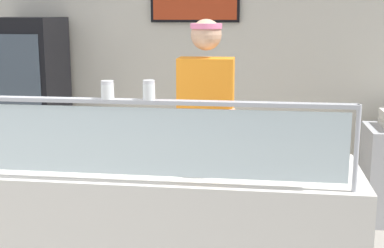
{
  "coord_description": "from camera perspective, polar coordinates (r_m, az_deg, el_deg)",
  "views": [
    {
      "loc": [
        1.6,
        -2.51,
        1.8
      ],
      "look_at": [
        1.19,
        0.43,
        1.19
      ],
      "focal_mm": 50.29,
      "sensor_mm": 36.0,
      "label": 1
    }
  ],
  "objects": [
    {
      "name": "worker_figure",
      "position": [
        3.74,
        1.52,
        -0.54
      ],
      "size": [
        0.41,
        0.5,
        1.76
      ],
      "color": "#23232D",
      "rests_on": "ground"
    },
    {
      "name": "pepper_flake_shaker",
      "position": [
        2.66,
        -4.59,
        3.48
      ],
      "size": [
        0.06,
        0.06,
        0.1
      ],
      "color": "white",
      "rests_on": "sneeze_guard"
    },
    {
      "name": "pizza_server",
      "position": [
        3.01,
        0.43,
        -3.92
      ],
      "size": [
        0.13,
        0.29,
        0.01
      ],
      "primitive_type": "cube",
      "rotation": [
        0.0,
        0.0,
        -0.21
      ],
      "color": "#ADAFB7",
      "rests_on": "pizza_tray"
    },
    {
      "name": "pizza_tray",
      "position": [
        3.03,
        0.74,
        -4.23
      ],
      "size": [
        0.45,
        0.45,
        0.04
      ],
      "color": "#9EA0A8",
      "rests_on": "serving_counter"
    },
    {
      "name": "sneeze_guard",
      "position": [
        2.68,
        -3.72,
        -0.72
      ],
      "size": [
        1.96,
        0.06,
        0.43
      ],
      "color": "#B2B5BC",
      "rests_on": "serving_counter"
    },
    {
      "name": "serving_counter",
      "position": [
        3.23,
        -2.36,
        -12.52
      ],
      "size": [
        2.14,
        0.78,
        0.95
      ],
      "primitive_type": "cube",
      "color": "silver",
      "rests_on": "ground"
    },
    {
      "name": "shop_rear_unit",
      "position": [
        5.24,
        1.98,
        6.87
      ],
      "size": [
        6.54,
        0.13,
        2.7
      ],
      "color": "beige",
      "rests_on": "ground"
    },
    {
      "name": "drink_fridge",
      "position": [
        5.32,
        -16.87,
        1.26
      ],
      "size": [
        0.62,
        0.64,
        1.76
      ],
      "color": "black",
      "rests_on": "ground"
    },
    {
      "name": "parmesan_shaker",
      "position": [
        2.71,
        -8.95,
        3.48
      ],
      "size": [
        0.06,
        0.06,
        0.09
      ],
      "color": "white",
      "rests_on": "sneeze_guard"
    }
  ]
}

